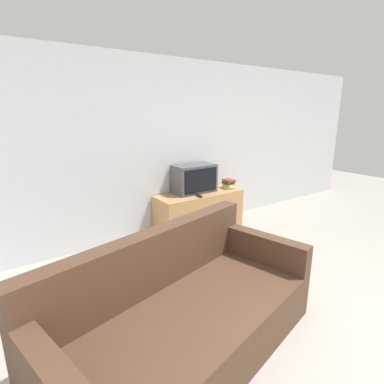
{
  "coord_description": "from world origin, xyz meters",
  "views": [
    {
      "loc": [
        -2.35,
        -0.91,
        1.83
      ],
      "look_at": [
        -0.08,
        2.36,
        0.77
      ],
      "focal_mm": 28.0,
      "sensor_mm": 36.0,
      "label": 1
    }
  ],
  "objects_px": {
    "book_stack": "(229,184)",
    "remote_on_stand": "(199,196)",
    "television": "(194,179)",
    "couch": "(184,318)",
    "tv_stand": "(199,212)"
  },
  "relations": [
    {
      "from": "book_stack",
      "to": "remote_on_stand",
      "type": "distance_m",
      "value": 0.73
    },
    {
      "from": "tv_stand",
      "to": "book_stack",
      "type": "height_order",
      "value": "book_stack"
    },
    {
      "from": "television",
      "to": "tv_stand",
      "type": "bearing_deg",
      "value": -65.74
    },
    {
      "from": "television",
      "to": "book_stack",
      "type": "distance_m",
      "value": 0.65
    },
    {
      "from": "remote_on_stand",
      "to": "book_stack",
      "type": "bearing_deg",
      "value": 11.83
    },
    {
      "from": "television",
      "to": "couch",
      "type": "relative_size",
      "value": 0.28
    },
    {
      "from": "book_stack",
      "to": "remote_on_stand",
      "type": "bearing_deg",
      "value": -168.17
    },
    {
      "from": "couch",
      "to": "tv_stand",
      "type": "bearing_deg",
      "value": 37.94
    },
    {
      "from": "remote_on_stand",
      "to": "tv_stand",
      "type": "bearing_deg",
      "value": 53.33
    },
    {
      "from": "tv_stand",
      "to": "remote_on_stand",
      "type": "bearing_deg",
      "value": -126.67
    },
    {
      "from": "television",
      "to": "book_stack",
      "type": "bearing_deg",
      "value": -9.75
    },
    {
      "from": "tv_stand",
      "to": "remote_on_stand",
      "type": "height_order",
      "value": "remote_on_stand"
    },
    {
      "from": "television",
      "to": "couch",
      "type": "distance_m",
      "value": 2.62
    },
    {
      "from": "tv_stand",
      "to": "couch",
      "type": "xyz_separation_m",
      "value": [
        -1.58,
        -1.97,
        -0.02
      ]
    },
    {
      "from": "television",
      "to": "book_stack",
      "type": "height_order",
      "value": "television"
    }
  ]
}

